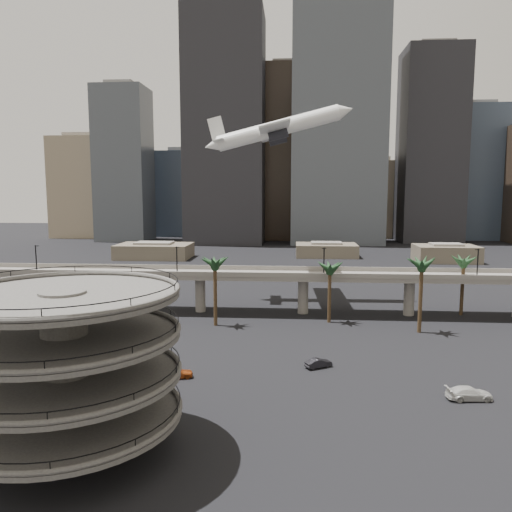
# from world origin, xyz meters

# --- Properties ---
(ground) EXTENTS (700.00, 700.00, 0.00)m
(ground) POSITION_xyz_m (0.00, 0.00, 0.00)
(ground) COLOR black
(ground) RESTS_ON ground
(parking_ramp) EXTENTS (22.20, 22.20, 17.35)m
(parking_ramp) POSITION_xyz_m (-13.00, -4.00, 9.84)
(parking_ramp) COLOR #494744
(parking_ramp) RESTS_ON ground
(overpass) EXTENTS (130.00, 9.30, 14.70)m
(overpass) POSITION_xyz_m (0.00, 55.00, 7.34)
(overpass) COLOR slate
(overpass) RESTS_ON ground
(palm_trees) EXTENTS (54.40, 18.40, 14.00)m
(palm_trees) POSITION_xyz_m (21.48, 47.47, 11.30)
(palm_trees) COLOR #45301D
(palm_trees) RESTS_ON ground
(low_buildings) EXTENTS (135.00, 27.50, 6.80)m
(low_buildings) POSITION_xyz_m (6.89, 142.30, 2.86)
(low_buildings) COLOR brown
(low_buildings) RESTS_ON ground
(skyline) EXTENTS (269.00, 86.00, 123.99)m
(skyline) POSITION_xyz_m (15.11, 217.08, 45.35)
(skyline) COLOR gray
(skyline) RESTS_ON ground
(airborne_jet) EXTENTS (35.46, 31.17, 12.17)m
(airborne_jet) POSITION_xyz_m (4.88, 70.08, 40.09)
(airborne_jet) COLOR white
(airborne_jet) RESTS_ON ground
(car_a) EXTENTS (4.86, 3.03, 1.54)m
(car_a) POSITION_xyz_m (-7.16, 16.35, 0.77)
(car_a) COLOR #A74817
(car_a) RESTS_ON ground
(car_b) EXTENTS (4.24, 3.26, 1.34)m
(car_b) POSITION_xyz_m (12.67, 22.03, 0.67)
(car_b) COLOR black
(car_b) RESTS_ON ground
(car_c) EXTENTS (5.83, 2.87, 1.63)m
(car_c) POSITION_xyz_m (30.74, 11.98, 0.81)
(car_c) COLOR silver
(car_c) RESTS_ON ground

